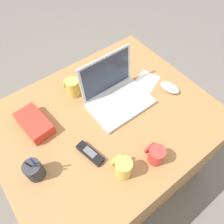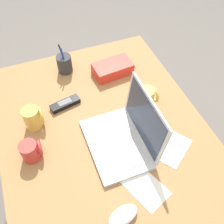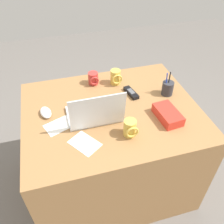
{
  "view_description": "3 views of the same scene",
  "coord_description": "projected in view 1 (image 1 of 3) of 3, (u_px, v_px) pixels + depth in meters",
  "views": [
    {
      "loc": [
        -0.35,
        -0.51,
        1.69
      ],
      "look_at": [
        0.04,
        -0.01,
        0.78
      ],
      "focal_mm": 35.2,
      "sensor_mm": 36.0,
      "label": 1
    },
    {
      "loc": [
        0.66,
        -0.21,
        1.71
      ],
      "look_at": [
        0.02,
        0.04,
        0.85
      ],
      "focal_mm": 42.39,
      "sensor_mm": 36.0,
      "label": 2
    },
    {
      "loc": [
        0.31,
        1.11,
        1.73
      ],
      "look_at": [
        0.01,
        0.06,
        0.78
      ],
      "focal_mm": 38.29,
      "sensor_mm": 36.0,
      "label": 3
    }
  ],
  "objects": [
    {
      "name": "coffee_mug_tall",
      "position": [
        72.0,
        87.0,
        1.18
      ],
      "size": [
        0.07,
        0.08,
        0.1
      ],
      "color": "#E0BC4C",
      "rests_on": "desk"
    },
    {
      "name": "snack_bag",
      "position": [
        34.0,
        123.0,
        1.07
      ],
      "size": [
        0.13,
        0.21,
        0.06
      ],
      "primitive_type": "cube",
      "rotation": [
        0.0,
        0.0,
        0.09
      ],
      "color": "red",
      "rests_on": "desk"
    },
    {
      "name": "cordless_phone",
      "position": [
        90.0,
        153.0,
        1.0
      ],
      "size": [
        0.07,
        0.15,
        0.03
      ],
      "color": "black",
      "rests_on": "desk"
    },
    {
      "name": "laptop",
      "position": [
        116.0,
        94.0,
        1.15
      ],
      "size": [
        0.32,
        0.25,
        0.24
      ],
      "color": "silver",
      "rests_on": "desk"
    },
    {
      "name": "pen_holder",
      "position": [
        34.0,
        170.0,
        0.92
      ],
      "size": [
        0.08,
        0.08,
        0.17
      ],
      "color": "#333338",
      "rests_on": "desk"
    },
    {
      "name": "desk",
      "position": [
        107.0,
        150.0,
        1.43
      ],
      "size": [
        1.11,
        0.89,
        0.75
      ],
      "primitive_type": "cube",
      "color": "#9E7042",
      "rests_on": "ground"
    },
    {
      "name": "paper_note_left",
      "position": [
        111.0,
        74.0,
        1.31
      ],
      "size": [
        0.19,
        0.2,
        0.0
      ],
      "primitive_type": "cube",
      "rotation": [
        0.0,
        0.0,
        0.61
      ],
      "color": "white",
      "rests_on": "desk"
    },
    {
      "name": "paper_note_near_laptop",
      "position": [
        145.0,
        83.0,
        1.27
      ],
      "size": [
        0.2,
        0.17,
        0.0
      ],
      "primitive_type": "cube",
      "rotation": [
        0.0,
        0.0,
        0.37
      ],
      "color": "white",
      "rests_on": "desk"
    },
    {
      "name": "ground_plane",
      "position": [
        108.0,
        170.0,
        1.74
      ],
      "size": [
        6.0,
        6.0,
        0.0
      ],
      "primitive_type": "plane",
      "color": "slate"
    },
    {
      "name": "coffee_mug_white",
      "position": [
        123.0,
        167.0,
        0.92
      ],
      "size": [
        0.08,
        0.08,
        0.11
      ],
      "color": "#E0BC4C",
      "rests_on": "desk"
    },
    {
      "name": "computer_mouse",
      "position": [
        170.0,
        88.0,
        1.22
      ],
      "size": [
        0.09,
        0.12,
        0.03
      ],
      "primitive_type": "ellipsoid",
      "rotation": [
        0.0,
        0.0,
        0.21
      ],
      "color": "white",
      "rests_on": "desk"
    },
    {
      "name": "coffee_mug_spare",
      "position": [
        156.0,
        154.0,
        0.96
      ],
      "size": [
        0.07,
        0.08,
        0.09
      ],
      "color": "#C63833",
      "rests_on": "desk"
    }
  ]
}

